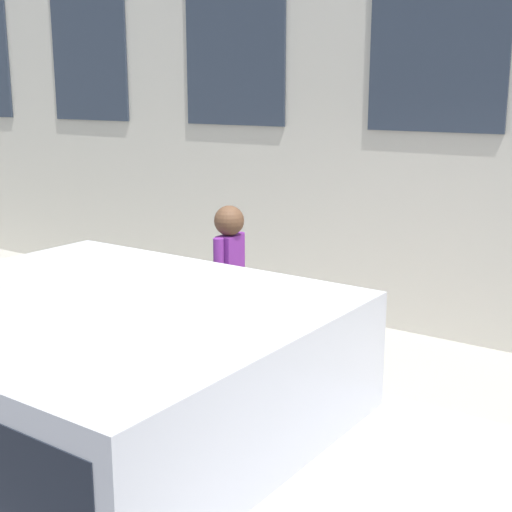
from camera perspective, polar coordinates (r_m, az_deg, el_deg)
name	(u,v)px	position (r m, az deg, el deg)	size (l,w,h in m)	color
ground_plane	(260,467)	(5.24, 0.31, -16.51)	(80.00, 80.00, 0.00)	#47474C
sidewalk	(356,388)	(6.34, 8.00, -10.45)	(2.92, 60.00, 0.14)	#B2ADA3
fire_hydrant	(284,358)	(5.62, 2.25, -8.16)	(0.37, 0.47, 0.80)	red
person	(230,279)	(5.90, -2.13, -1.85)	(0.37, 0.25, 1.54)	#998466
parked_car_silver_near	(102,439)	(3.70, -12.19, -14.14)	(2.08, 4.44, 1.63)	black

